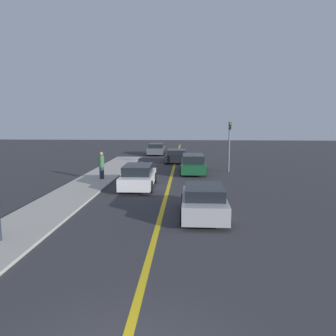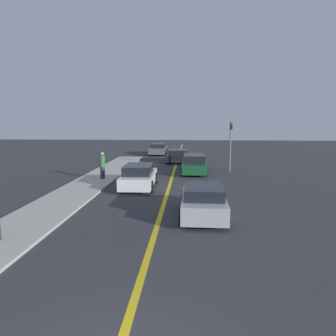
# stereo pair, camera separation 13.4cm
# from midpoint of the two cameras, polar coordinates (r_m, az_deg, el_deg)

# --- Properties ---
(road_center_line) EXTENTS (0.20, 60.00, 0.01)m
(road_center_line) POSITION_cam_midpoint_polar(r_m,az_deg,el_deg) (22.61, 0.39, -1.59)
(road_center_line) COLOR gold
(road_center_line) RESTS_ON ground_plane
(sidewalk_left) EXTENTS (2.53, 29.49, 0.11)m
(sidewalk_left) POSITION_cam_midpoint_polar(r_m,az_deg,el_deg) (20.29, -14.09, -2.86)
(sidewalk_left) COLOR #ADA89E
(sidewalk_left) RESTS_ON ground_plane
(car_near_right_lane) EXTENTS (1.89, 3.89, 1.30)m
(car_near_right_lane) POSITION_cam_midpoint_polar(r_m,az_deg,el_deg) (13.42, 5.97, -5.84)
(car_near_right_lane) COLOR #9E9EA3
(car_near_right_lane) RESTS_ON ground_plane
(car_ahead_center) EXTENTS (1.95, 4.42, 1.36)m
(car_ahead_center) POSITION_cam_midpoint_polar(r_m,az_deg,el_deg) (19.13, -5.39, -1.48)
(car_ahead_center) COLOR silver
(car_ahead_center) RESTS_ON ground_plane
(car_far_distant) EXTENTS (1.89, 4.78, 1.38)m
(car_far_distant) POSITION_cam_midpoint_polar(r_m,az_deg,el_deg) (24.54, 4.23, 0.73)
(car_far_distant) COLOR #144728
(car_far_distant) RESTS_ON ground_plane
(car_parked_left_lot) EXTENTS (2.15, 3.97, 1.21)m
(car_parked_left_lot) POSITION_cam_midpoint_polar(r_m,az_deg,el_deg) (30.45, 1.40, 2.12)
(car_parked_left_lot) COLOR black
(car_parked_left_lot) RESTS_ON ground_plane
(car_oncoming_far) EXTENTS (1.93, 3.94, 1.28)m
(car_oncoming_far) POSITION_cam_midpoint_polar(r_m,az_deg,el_deg) (37.14, -2.14, 3.29)
(car_oncoming_far) COLOR #4C5156
(car_oncoming_far) RESTS_ON ground_plane
(pedestrian_mid_group) EXTENTS (0.35, 0.35, 1.76)m
(pedestrian_mid_group) POSITION_cam_midpoint_polar(r_m,az_deg,el_deg) (21.71, -11.67, 0.46)
(pedestrian_mid_group) COLOR #282D3D
(pedestrian_mid_group) RESTS_ON sidewalk_left
(traffic_light) EXTENTS (0.18, 0.40, 3.75)m
(traffic_light) POSITION_cam_midpoint_polar(r_m,az_deg,el_deg) (25.00, 10.48, 4.58)
(traffic_light) COLOR slate
(traffic_light) RESTS_ON ground_plane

